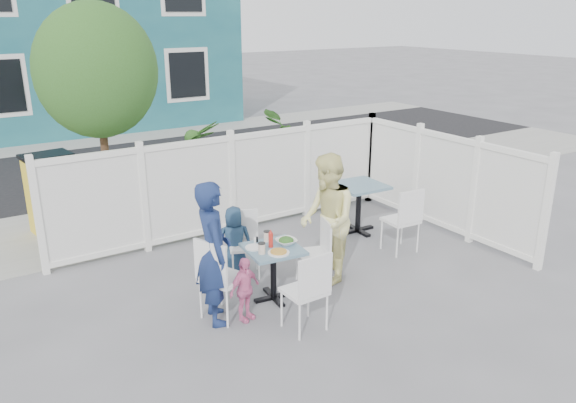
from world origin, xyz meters
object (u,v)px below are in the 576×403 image
main_table (273,259)px  utility_cabinet (51,195)px  chair_back (244,238)px  chair_near (309,287)px  man (213,253)px  toddler (245,289)px  spare_table (359,195)px  woman (327,219)px  chair_left (218,273)px  chair_right (318,248)px  boy (234,241)px

main_table → utility_cabinet: bearing=114.8°
main_table → chair_back: chair_back is taller
chair_near → man: (-0.75, 0.81, 0.28)m
utility_cabinet → man: size_ratio=0.74×
utility_cabinet → toddler: size_ratio=1.59×
main_table → spare_table: size_ratio=0.90×
woman → utility_cabinet: bearing=-122.5°
woman → chair_left: bearing=-62.1°
utility_cabinet → chair_near: (1.73, -4.77, -0.06)m
chair_back → toddler: 1.24m
chair_right → boy: boy is taller
toddler → chair_right: bearing=-4.4°
utility_cabinet → main_table: 4.30m
utility_cabinet → man: 4.09m
man → boy: (0.74, 0.93, -0.36)m
chair_near → boy: bearing=89.0°
chair_right → boy: (-0.79, 0.83, -0.03)m
main_table → chair_left: chair_left is taller
utility_cabinet → boy: 3.49m
chair_right → chair_back: chair_back is taller
man → boy: bearing=-26.7°
spare_table → boy: size_ratio=0.83×
spare_table → chair_near: chair_near is taller
chair_right → chair_back: bearing=58.1°
chair_left → toddler: size_ratio=1.30×
spare_table → man: (-3.17, -1.25, 0.22)m
chair_right → chair_near: 1.20m
spare_table → toddler: (-2.90, -1.44, -0.23)m
chair_left → chair_near: (0.71, -0.78, -0.03)m
spare_table → boy: boy is taller
main_table → chair_right: bearing=3.3°
chair_back → woman: woman is taller
toddler → chair_near: bearing=-70.0°
chair_left → boy: bearing=119.8°
spare_table → boy: 2.45m
chair_left → chair_near: bearing=18.8°
spare_table → chair_right: bearing=-145.0°
spare_table → chair_near: bearing=-139.7°
chair_back → spare_table: bearing=-147.5°
chair_near → man: size_ratio=0.57×
chair_back → toddler: (-0.59, -1.09, -0.13)m
chair_back → boy: bearing=7.4°
chair_left → woman: bearing=71.8°
main_table → man: size_ratio=0.43×
woman → boy: size_ratio=1.77×
chair_left → spare_table: bearing=88.5°
chair_right → utility_cabinet: bearing=51.3°
chair_left → chair_back: size_ratio=1.14×
spare_table → chair_near: 3.18m
boy → woman: bearing=162.3°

